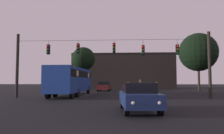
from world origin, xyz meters
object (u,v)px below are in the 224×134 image
(city_bus, at_px, (72,79))
(tree_left_silhouette, at_px, (83,59))
(pedestrian_crossing_center, at_px, (140,87))
(pedestrian_crossing_left, at_px, (140,89))
(car_far_left, at_px, (104,86))
(pedestrian_crossing_right, at_px, (157,89))
(pedestrian_near_bus, at_px, (128,89))
(tree_behind_building, at_px, (198,52))
(car_near_right, at_px, (139,96))

(city_bus, height_order, tree_left_silhouette, tree_left_silhouette)
(tree_left_silhouette, bearing_deg, pedestrian_crossing_center, -59.03)
(pedestrian_crossing_left, xyz_separation_m, tree_left_silhouette, (-8.75, 18.34, 4.62))
(city_bus, distance_m, car_far_left, 11.16)
(pedestrian_crossing_right, bearing_deg, car_far_left, 116.72)
(pedestrian_crossing_left, xyz_separation_m, pedestrian_crossing_right, (1.75, 2.04, -0.08))
(car_far_left, relative_size, pedestrian_near_bus, 2.87)
(tree_left_silhouette, bearing_deg, car_far_left, -40.92)
(city_bus, xyz_separation_m, tree_behind_building, (18.07, 12.98, 4.55))
(car_far_left, relative_size, tree_behind_building, 0.46)
(pedestrian_crossing_left, bearing_deg, pedestrian_near_bus, 167.81)
(pedestrian_crossing_center, bearing_deg, tree_behind_building, 51.79)
(pedestrian_near_bus, distance_m, tree_behind_building, 21.30)
(pedestrian_crossing_center, height_order, tree_left_silhouette, tree_left_silhouette)
(car_far_left, height_order, pedestrian_crossing_right, car_far_left)
(pedestrian_crossing_left, relative_size, pedestrian_crossing_center, 0.92)
(car_near_right, relative_size, car_far_left, 1.01)
(car_near_right, relative_size, pedestrian_near_bus, 2.91)
(car_near_right, xyz_separation_m, tree_left_silhouette, (-8.11, 26.22, 4.75))
(car_far_left, relative_size, pedestrian_crossing_right, 2.90)
(city_bus, bearing_deg, tree_behind_building, 35.68)
(city_bus, distance_m, tree_left_silhouette, 14.89)
(tree_left_silhouette, relative_size, tree_behind_building, 0.80)
(pedestrian_crossing_left, bearing_deg, city_bus, 151.04)
(pedestrian_crossing_right, xyz_separation_m, tree_behind_building, (9.11, 14.93, 5.58))
(pedestrian_crossing_left, distance_m, pedestrian_crossing_right, 2.69)
(pedestrian_crossing_right, height_order, pedestrian_near_bus, pedestrian_near_bus)
(car_far_left, xyz_separation_m, pedestrian_crossing_right, (6.43, -12.77, 0.05))
(city_bus, bearing_deg, pedestrian_crossing_left, -28.96)
(city_bus, distance_m, tree_behind_building, 22.71)
(pedestrian_near_bus, bearing_deg, pedestrian_crossing_right, 32.64)
(car_near_right, height_order, pedestrian_crossing_right, car_near_right)
(pedestrian_near_bus, bearing_deg, pedestrian_crossing_left, -12.19)
(pedestrian_crossing_center, bearing_deg, car_near_right, -94.23)
(car_near_right, height_order, car_far_left, same)
(pedestrian_crossing_right, xyz_separation_m, pedestrian_near_bus, (-2.83, -1.81, 0.01))
(pedestrian_near_bus, bearing_deg, tree_behind_building, 54.51)
(pedestrian_crossing_left, bearing_deg, car_near_right, -94.63)
(pedestrian_crossing_left, height_order, pedestrian_crossing_center, pedestrian_crossing_center)
(pedestrian_crossing_left, relative_size, pedestrian_near_bus, 1.07)
(city_bus, bearing_deg, pedestrian_near_bus, -31.50)
(city_bus, bearing_deg, pedestrian_crossing_center, -4.35)
(tree_behind_building, bearing_deg, city_bus, -144.32)
(pedestrian_crossing_center, xyz_separation_m, tree_behind_building, (10.66, 13.54, 5.40))
(car_near_right, distance_m, pedestrian_crossing_center, 11.34)
(pedestrian_crossing_right, bearing_deg, tree_left_silhouette, 122.79)
(pedestrian_crossing_center, relative_size, pedestrian_crossing_right, 1.18)
(car_near_right, xyz_separation_m, tree_behind_building, (11.49, 24.85, 5.62))
(pedestrian_crossing_left, xyz_separation_m, tree_behind_building, (10.86, 16.97, 5.50))
(car_far_left, height_order, tree_behind_building, tree_behind_building)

